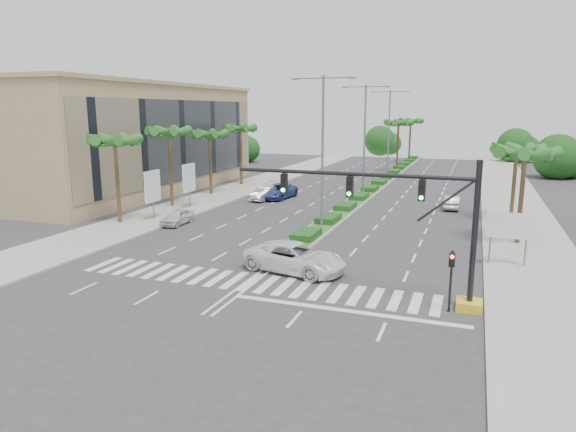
% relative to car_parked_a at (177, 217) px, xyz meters
% --- Properties ---
extents(ground, '(160.00, 160.00, 0.00)m').
position_rel_car_parked_a_xyz_m(ground, '(11.80, -11.39, -0.65)').
color(ground, '#333335').
rests_on(ground, ground).
extents(footpath_right, '(6.00, 120.00, 0.15)m').
position_rel_car_parked_a_xyz_m(footpath_right, '(27.00, 8.61, -0.57)').
color(footpath_right, gray).
rests_on(footpath_right, ground).
extents(footpath_left, '(6.00, 120.00, 0.15)m').
position_rel_car_parked_a_xyz_m(footpath_left, '(-3.40, 8.61, -0.57)').
color(footpath_left, gray).
rests_on(footpath_left, ground).
extents(median, '(2.20, 75.00, 0.20)m').
position_rel_car_parked_a_xyz_m(median, '(11.80, 33.61, -0.55)').
color(median, gray).
rests_on(median, ground).
extents(median_grass, '(1.80, 75.00, 0.04)m').
position_rel_car_parked_a_xyz_m(median_grass, '(11.80, 33.61, -0.43)').
color(median_grass, '#2D5D20').
rests_on(median_grass, median).
extents(building, '(12.00, 36.00, 12.00)m').
position_rel_car_parked_a_xyz_m(building, '(-14.20, 14.61, 5.35)').
color(building, tan).
rests_on(building, ground).
extents(signal_gantry, '(12.60, 1.20, 7.20)m').
position_rel_car_parked_a_xyz_m(signal_gantry, '(21.07, -11.39, 2.81)').
color(signal_gantry, gold).
rests_on(signal_gantry, ground).
extents(pedestrian_signal, '(0.28, 0.36, 3.00)m').
position_rel_car_parked_a_xyz_m(pedestrian_signal, '(22.40, -12.06, 1.39)').
color(pedestrian_signal, black).
rests_on(pedestrian_signal, ground).
extents(direction_sign, '(2.70, 0.11, 3.40)m').
position_rel_car_parked_a_xyz_m(direction_sign, '(25.30, -3.40, 1.80)').
color(direction_sign, slate).
rests_on(direction_sign, ground).
extents(billboard_near, '(0.18, 2.10, 4.35)m').
position_rel_car_parked_a_xyz_m(billboard_near, '(-2.70, 0.61, 2.31)').
color(billboard_near, slate).
rests_on(billboard_near, ground).
extents(billboard_far, '(0.18, 2.10, 4.35)m').
position_rel_car_parked_a_xyz_m(billboard_far, '(-2.70, 6.61, 2.31)').
color(billboard_far, slate).
rests_on(billboard_far, ground).
extents(palm_left_near, '(4.57, 4.68, 7.55)m').
position_rel_car_parked_a_xyz_m(palm_left_near, '(-4.70, -1.39, 6.04)').
color(palm_left_near, brown).
rests_on(palm_left_near, ground).
extents(palm_left_mid, '(4.57, 4.68, 7.95)m').
position_rel_car_parked_a_xyz_m(palm_left_mid, '(-4.70, 6.61, 6.43)').
color(palm_left_mid, brown).
rests_on(palm_left_mid, ground).
extents(palm_left_far, '(4.57, 4.68, 7.35)m').
position_rel_car_parked_a_xyz_m(palm_left_far, '(-4.70, 14.61, 5.85)').
color(palm_left_far, brown).
rests_on(palm_left_far, ground).
extents(palm_left_end, '(4.57, 4.68, 7.75)m').
position_rel_car_parked_a_xyz_m(palm_left_end, '(-4.70, 22.61, 6.23)').
color(palm_left_end, brown).
rests_on(palm_left_end, ground).
extents(palm_right_near, '(4.57, 4.68, 7.05)m').
position_rel_car_parked_a_xyz_m(palm_right_near, '(26.30, 2.61, 5.56)').
color(palm_right_near, brown).
rests_on(palm_right_near, ground).
extents(palm_right_far, '(4.57, 4.68, 6.75)m').
position_rel_car_parked_a_xyz_m(palm_right_far, '(26.30, 10.61, 5.26)').
color(palm_right_far, brown).
rests_on(palm_right_far, ground).
extents(palm_median_a, '(4.57, 4.68, 8.05)m').
position_rel_car_parked_a_xyz_m(palm_median_a, '(11.80, 43.61, 6.52)').
color(palm_median_a, brown).
rests_on(palm_median_a, ground).
extents(palm_median_b, '(4.57, 4.68, 8.05)m').
position_rel_car_parked_a_xyz_m(palm_median_b, '(11.80, 58.61, 6.52)').
color(palm_median_b, brown).
rests_on(palm_median_b, ground).
extents(streetlight_near, '(5.10, 0.25, 12.00)m').
position_rel_car_parked_a_xyz_m(streetlight_near, '(11.80, 2.61, 6.16)').
color(streetlight_near, slate).
rests_on(streetlight_near, ground).
extents(streetlight_mid, '(5.10, 0.25, 12.00)m').
position_rel_car_parked_a_xyz_m(streetlight_mid, '(11.80, 18.61, 6.16)').
color(streetlight_mid, slate).
rests_on(streetlight_mid, ground).
extents(streetlight_far, '(5.10, 0.25, 12.00)m').
position_rel_car_parked_a_xyz_m(streetlight_far, '(11.80, 34.61, 6.16)').
color(streetlight_far, slate).
rests_on(streetlight_far, ground).
extents(car_parked_a, '(1.70, 3.88, 1.30)m').
position_rel_car_parked_a_xyz_m(car_parked_a, '(0.00, 0.00, 0.00)').
color(car_parked_a, silver).
rests_on(car_parked_a, ground).
extents(car_parked_b, '(1.95, 4.40, 1.40)m').
position_rel_car_parked_a_xyz_m(car_parked_b, '(2.31, 13.45, 0.05)').
color(car_parked_b, '#BABABF').
rests_on(car_parked_b, ground).
extents(car_parked_c, '(3.18, 5.93, 1.58)m').
position_rel_car_parked_a_xyz_m(car_parked_c, '(3.23, 14.90, 0.14)').
color(car_parked_c, navy).
rests_on(car_parked_c, ground).
extents(car_parked_d, '(2.42, 5.01, 1.41)m').
position_rel_car_parked_a_xyz_m(car_parked_d, '(1.54, 17.31, 0.05)').
color(car_parked_d, silver).
rests_on(car_parked_d, ground).
extents(car_crossing, '(6.64, 4.08, 1.72)m').
position_rel_car_parked_a_xyz_m(car_crossing, '(13.48, -8.65, 0.21)').
color(car_crossing, white).
rests_on(car_crossing, ground).
extents(car_right, '(1.47, 4.07, 1.33)m').
position_rel_car_parked_a_xyz_m(car_right, '(21.24, 15.12, 0.02)').
color(car_right, '#A9A9AE').
rests_on(car_right, ground).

